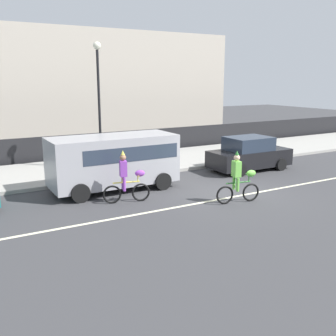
{
  "coord_description": "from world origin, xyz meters",
  "views": [
    {
      "loc": [
        -9.36,
        -11.69,
        4.37
      ],
      "look_at": [
        -2.04,
        1.2,
        1.0
      ],
      "focal_mm": 42.0,
      "sensor_mm": 36.0,
      "label": 1
    }
  ],
  "objects_px": {
    "parade_cyclist_lime": "(239,180)",
    "parked_van_grey": "(115,158)",
    "parade_cyclist_purple": "(127,180)",
    "parked_car_black": "(249,154)",
    "street_lamp_post": "(99,87)"
  },
  "relations": [
    {
      "from": "parked_car_black",
      "to": "street_lamp_post",
      "type": "height_order",
      "value": "street_lamp_post"
    },
    {
      "from": "parade_cyclist_purple",
      "to": "parked_car_black",
      "type": "height_order",
      "value": "parade_cyclist_purple"
    },
    {
      "from": "street_lamp_post",
      "to": "parked_van_grey",
      "type": "bearing_deg",
      "value": -100.26
    },
    {
      "from": "parade_cyclist_purple",
      "to": "parked_car_black",
      "type": "bearing_deg",
      "value": 14.04
    },
    {
      "from": "parade_cyclist_purple",
      "to": "parade_cyclist_lime",
      "type": "distance_m",
      "value": 4.02
    },
    {
      "from": "street_lamp_post",
      "to": "parade_cyclist_purple",
      "type": "bearing_deg",
      "value": -99.97
    },
    {
      "from": "parade_cyclist_purple",
      "to": "parked_car_black",
      "type": "relative_size",
      "value": 0.47
    },
    {
      "from": "parked_van_grey",
      "to": "street_lamp_post",
      "type": "xyz_separation_m",
      "value": [
        0.59,
        3.24,
        2.71
      ]
    },
    {
      "from": "parade_cyclist_purple",
      "to": "street_lamp_post",
      "type": "bearing_deg",
      "value": 80.03
    },
    {
      "from": "parade_cyclist_purple",
      "to": "parked_van_grey",
      "type": "height_order",
      "value": "parked_van_grey"
    },
    {
      "from": "street_lamp_post",
      "to": "parked_car_black",
      "type": "bearing_deg",
      "value": -26.76
    },
    {
      "from": "parade_cyclist_lime",
      "to": "parked_van_grey",
      "type": "xyz_separation_m",
      "value": [
        -3.18,
        3.83,
        0.44
      ]
    },
    {
      "from": "parade_cyclist_lime",
      "to": "parked_car_black",
      "type": "xyz_separation_m",
      "value": [
        3.82,
        3.84,
        -0.06
      ]
    },
    {
      "from": "parade_cyclist_lime",
      "to": "street_lamp_post",
      "type": "xyz_separation_m",
      "value": [
        -2.59,
        7.07,
        3.15
      ]
    },
    {
      "from": "parked_van_grey",
      "to": "street_lamp_post",
      "type": "distance_m",
      "value": 4.26
    }
  ]
}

